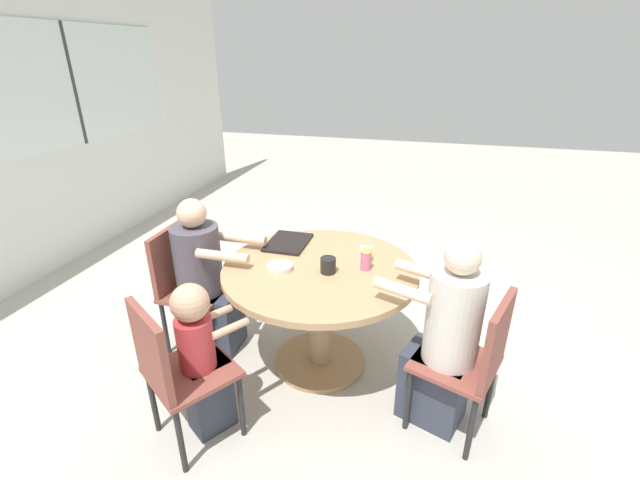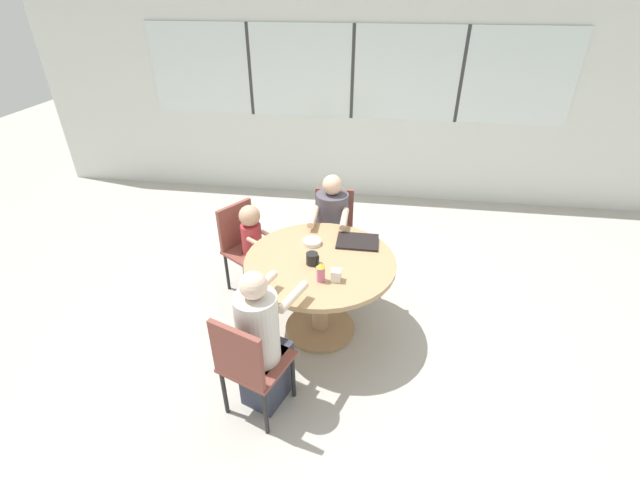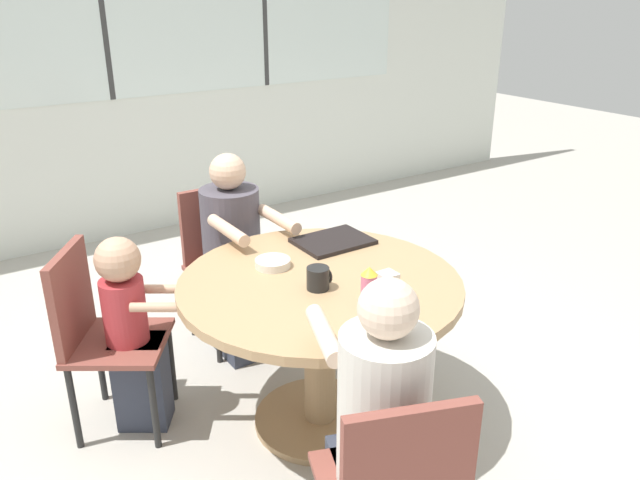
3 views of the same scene
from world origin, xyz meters
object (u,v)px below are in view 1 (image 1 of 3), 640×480
object	(u,v)px
person_woman_green_shirt	(444,344)
person_toddler	(202,361)
chair_for_man_blue_shirt	(183,279)
bowl_white_shallow	(280,267)
sippy_cup	(366,258)
milk_carton_small	(365,254)
chair_for_woman_green_shirt	(475,356)
coffee_mug	(328,265)
person_man_blue_shirt	(205,284)
chair_for_toddler	(172,366)

from	to	relation	value
person_woman_green_shirt	person_toddler	world-z (taller)	person_woman_green_shirt
person_toddler	person_woman_green_shirt	bearing A→B (deg)	51.82
chair_for_man_blue_shirt	person_woman_green_shirt	size ratio (longest dim) A/B	0.76
person_toddler	bowl_white_shallow	distance (m)	0.69
person_woman_green_shirt	sippy_cup	world-z (taller)	person_woman_green_shirt
person_woman_green_shirt	milk_carton_small	xyz separation A→B (m)	(0.44, 0.50, 0.26)
person_toddler	chair_for_woman_green_shirt	bearing A→B (deg)	47.65
person_toddler	coffee_mug	bearing A→B (deg)	84.30
person_man_blue_shirt	milk_carton_small	size ratio (longest dim) A/B	12.07
milk_carton_small	coffee_mug	bearing A→B (deg)	137.54
milk_carton_small	person_man_blue_shirt	bearing A→B (deg)	98.69
chair_for_woman_green_shirt	person_toddler	distance (m)	1.40
bowl_white_shallow	person_woman_green_shirt	bearing A→B (deg)	-100.44
sippy_cup	bowl_white_shallow	size ratio (longest dim) A/B	0.98
chair_for_woman_green_shirt	chair_for_toddler	bearing A→B (deg)	128.45
chair_for_woman_green_shirt	chair_for_man_blue_shirt	distance (m)	1.91
chair_for_man_blue_shirt	sippy_cup	distance (m)	1.28
coffee_mug	person_man_blue_shirt	bearing A→B (deg)	87.12
chair_for_toddler	sippy_cup	bearing A→B (deg)	80.13
chair_for_woman_green_shirt	person_toddler	size ratio (longest dim) A/B	0.93
person_toddler	milk_carton_small	distance (m)	1.13
person_man_blue_shirt	chair_for_toddler	bearing A→B (deg)	18.05
person_woman_green_shirt	sippy_cup	bearing A→B (deg)	76.40
chair_for_woman_green_shirt	coffee_mug	bearing A→B (deg)	91.56
chair_for_man_blue_shirt	person_toddler	size ratio (longest dim) A/B	0.93
person_toddler	sippy_cup	xyz separation A→B (m)	(0.73, -0.72, 0.35)
sippy_cup	milk_carton_small	xyz separation A→B (m)	(0.11, 0.02, -0.03)
sippy_cup	bowl_white_shallow	distance (m)	0.52
person_woman_green_shirt	milk_carton_small	distance (m)	0.72
person_man_blue_shirt	bowl_white_shallow	bearing A→B (deg)	80.35
chair_for_man_blue_shirt	bowl_white_shallow	bearing A→B (deg)	82.48
milk_carton_small	person_toddler	bearing A→B (deg)	140.01
person_toddler	person_man_blue_shirt	bearing A→B (deg)	151.03
person_man_blue_shirt	chair_for_man_blue_shirt	bearing A→B (deg)	-90.00
person_man_blue_shirt	chair_for_woman_green_shirt	bearing A→B (deg)	78.62
chair_for_man_blue_shirt	person_man_blue_shirt	world-z (taller)	person_man_blue_shirt
person_woman_green_shirt	chair_for_woman_green_shirt	bearing A→B (deg)	-90.00
bowl_white_shallow	milk_carton_small	bearing A→B (deg)	-61.78
bowl_white_shallow	chair_for_woman_green_shirt	bearing A→B (deg)	-101.82
chair_for_man_blue_shirt	sippy_cup	size ratio (longest dim) A/B	5.61
person_man_blue_shirt	milk_carton_small	bearing A→B (deg)	98.25
person_woman_green_shirt	person_man_blue_shirt	size ratio (longest dim) A/B	1.03
bowl_white_shallow	sippy_cup	bearing A→B (deg)	-73.59
person_man_blue_shirt	milk_carton_small	world-z (taller)	person_man_blue_shirt
chair_for_man_blue_shirt	person_woman_green_shirt	distance (m)	1.75
person_man_blue_shirt	coffee_mug	world-z (taller)	person_man_blue_shirt
coffee_mug	person_woman_green_shirt	bearing A→B (deg)	-108.44
chair_for_man_blue_shirt	sippy_cup	world-z (taller)	sippy_cup
chair_for_woman_green_shirt	chair_for_man_blue_shirt	xyz separation A→B (m)	(0.33, 1.88, 0.00)
chair_for_woman_green_shirt	bowl_white_shallow	world-z (taller)	chair_for_woman_green_shirt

